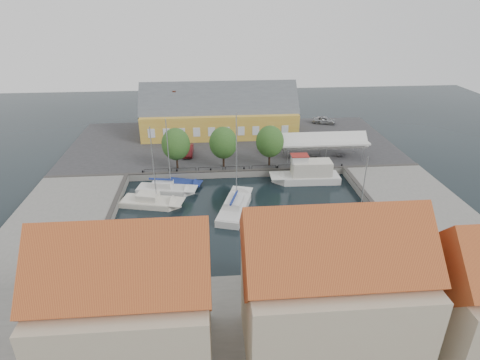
{
  "coord_description": "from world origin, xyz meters",
  "views": [
    {
      "loc": [
        -4.16,
        -44.2,
        25.3
      ],
      "look_at": [
        0.0,
        6.0,
        1.5
      ],
      "focal_mm": 30.0,
      "sensor_mm": 36.0,
      "label": 1
    }
  ],
  "objects_px": {
    "car_silver": "(324,120)",
    "west_boat_a": "(165,190)",
    "west_boat_b": "(151,203)",
    "center_sailboat": "(235,208)",
    "warehouse": "(216,115)",
    "east_boat_c": "(359,233)",
    "tent_canopy": "(323,142)",
    "launch_nw": "(184,184)",
    "trawler": "(308,175)",
    "car_red": "(188,150)",
    "launch_sw": "(121,260)"
  },
  "relations": [
    {
      "from": "car_silver",
      "to": "west_boat_a",
      "type": "relative_size",
      "value": 0.41
    },
    {
      "from": "car_silver",
      "to": "west_boat_b",
      "type": "distance_m",
      "value": 43.06
    },
    {
      "from": "center_sailboat",
      "to": "west_boat_b",
      "type": "relative_size",
      "value": 1.16
    },
    {
      "from": "warehouse",
      "to": "west_boat_a",
      "type": "bearing_deg",
      "value": -109.29
    },
    {
      "from": "east_boat_c",
      "to": "car_silver",
      "type": "bearing_deg",
      "value": 80.42
    },
    {
      "from": "tent_canopy",
      "to": "launch_nw",
      "type": "height_order",
      "value": "tent_canopy"
    },
    {
      "from": "trawler",
      "to": "east_boat_c",
      "type": "height_order",
      "value": "east_boat_c"
    },
    {
      "from": "tent_canopy",
      "to": "launch_nw",
      "type": "bearing_deg",
      "value": -164.18
    },
    {
      "from": "car_silver",
      "to": "car_red",
      "type": "height_order",
      "value": "car_silver"
    },
    {
      "from": "launch_nw",
      "to": "east_boat_c",
      "type": "bearing_deg",
      "value": -36.01
    },
    {
      "from": "car_silver",
      "to": "trawler",
      "type": "xyz_separation_m",
      "value": [
        -9.15,
        -24.36,
        -0.76
      ]
    },
    {
      "from": "west_boat_b",
      "to": "launch_nw",
      "type": "bearing_deg",
      "value": 55.31
    },
    {
      "from": "west_boat_b",
      "to": "launch_sw",
      "type": "height_order",
      "value": "west_boat_b"
    },
    {
      "from": "car_red",
      "to": "east_boat_c",
      "type": "bearing_deg",
      "value": -48.86
    },
    {
      "from": "west_boat_b",
      "to": "warehouse",
      "type": "bearing_deg",
      "value": 70.09
    },
    {
      "from": "warehouse",
      "to": "launch_nw",
      "type": "height_order",
      "value": "warehouse"
    },
    {
      "from": "car_red",
      "to": "launch_nw",
      "type": "bearing_deg",
      "value": -91.17
    },
    {
      "from": "car_silver",
      "to": "west_boat_a",
      "type": "bearing_deg",
      "value": 152.0
    },
    {
      "from": "west_boat_b",
      "to": "launch_nw",
      "type": "height_order",
      "value": "west_boat_b"
    },
    {
      "from": "west_boat_a",
      "to": "warehouse",
      "type": "bearing_deg",
      "value": 70.71
    },
    {
      "from": "warehouse",
      "to": "west_boat_b",
      "type": "distance_m",
      "value": 27.78
    },
    {
      "from": "car_red",
      "to": "launch_nw",
      "type": "relative_size",
      "value": 0.87
    },
    {
      "from": "car_red",
      "to": "west_boat_b",
      "type": "relative_size",
      "value": 0.42
    },
    {
      "from": "center_sailboat",
      "to": "trawler",
      "type": "distance_m",
      "value": 13.61
    },
    {
      "from": "car_red",
      "to": "center_sailboat",
      "type": "height_order",
      "value": "center_sailboat"
    },
    {
      "from": "car_silver",
      "to": "east_boat_c",
      "type": "distance_m",
      "value": 39.52
    },
    {
      "from": "warehouse",
      "to": "west_boat_b",
      "type": "height_order",
      "value": "west_boat_b"
    },
    {
      "from": "tent_canopy",
      "to": "car_red",
      "type": "bearing_deg",
      "value": 172.1
    },
    {
      "from": "west_boat_b",
      "to": "launch_sw",
      "type": "xyz_separation_m",
      "value": [
        -1.68,
        -11.85,
        -0.17
      ]
    },
    {
      "from": "car_red",
      "to": "east_boat_c",
      "type": "distance_m",
      "value": 31.57
    },
    {
      "from": "warehouse",
      "to": "west_boat_a",
      "type": "distance_m",
      "value": 23.95
    },
    {
      "from": "car_red",
      "to": "west_boat_b",
      "type": "xyz_separation_m",
      "value": [
        -4.36,
        -14.96,
        -1.52
      ]
    },
    {
      "from": "east_boat_c",
      "to": "west_boat_a",
      "type": "height_order",
      "value": "west_boat_a"
    },
    {
      "from": "west_boat_a",
      "to": "launch_nw",
      "type": "distance_m",
      "value": 3.25
    },
    {
      "from": "warehouse",
      "to": "launch_nw",
      "type": "relative_size",
      "value": 5.26
    },
    {
      "from": "center_sailboat",
      "to": "west_boat_b",
      "type": "bearing_deg",
      "value": 167.49
    },
    {
      "from": "car_red",
      "to": "launch_sw",
      "type": "distance_m",
      "value": 27.54
    },
    {
      "from": "warehouse",
      "to": "tent_canopy",
      "type": "relative_size",
      "value": 2.04
    },
    {
      "from": "car_red",
      "to": "center_sailboat",
      "type": "bearing_deg",
      "value": -68.31
    },
    {
      "from": "center_sailboat",
      "to": "launch_sw",
      "type": "relative_size",
      "value": 2.69
    },
    {
      "from": "warehouse",
      "to": "trawler",
      "type": "height_order",
      "value": "warehouse"
    },
    {
      "from": "warehouse",
      "to": "car_red",
      "type": "relative_size",
      "value": 6.06
    },
    {
      "from": "center_sailboat",
      "to": "launch_sw",
      "type": "xyz_separation_m",
      "value": [
        -12.51,
        -9.45,
        -0.27
      ]
    },
    {
      "from": "launch_nw",
      "to": "trawler",
      "type": "bearing_deg",
      "value": -1.26
    },
    {
      "from": "warehouse",
      "to": "launch_sw",
      "type": "xyz_separation_m",
      "value": [
        -11.04,
        -37.67,
        -4.34
      ]
    },
    {
      "from": "car_silver",
      "to": "launch_nw",
      "type": "bearing_deg",
      "value": 151.94
    },
    {
      "from": "launch_nw",
      "to": "center_sailboat",
      "type": "bearing_deg",
      "value": -49.89
    },
    {
      "from": "tent_canopy",
      "to": "west_boat_a",
      "type": "distance_m",
      "value": 26.02
    },
    {
      "from": "west_boat_b",
      "to": "west_boat_a",
      "type": "bearing_deg",
      "value": 66.29
    },
    {
      "from": "trawler",
      "to": "launch_nw",
      "type": "relative_size",
      "value": 1.9
    }
  ]
}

